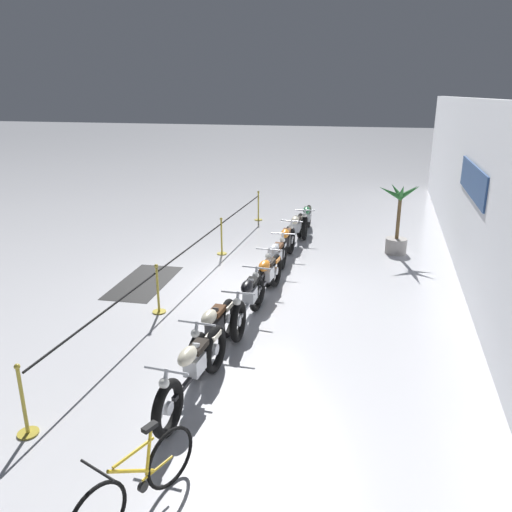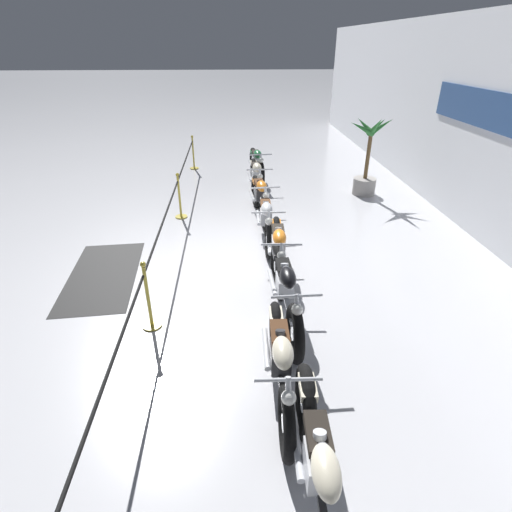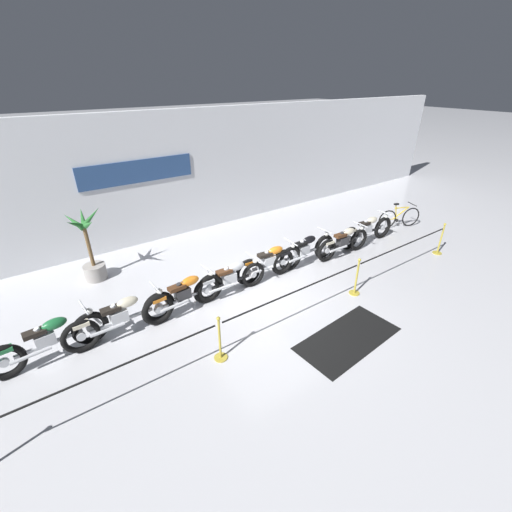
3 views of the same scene
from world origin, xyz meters
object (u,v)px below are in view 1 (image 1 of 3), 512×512
at_px(motorcycle_silver_3, 276,259).
at_px(potted_palm_left_of_row, 398,227).
at_px(motorcycle_cream_7, 193,371).
at_px(stanchion_far_right, 25,411).
at_px(floor_banner, 144,282).
at_px(motorcycle_cream_1, 296,230).
at_px(stanchion_far_left, 215,233).
at_px(stanchion_mid_right, 158,296).
at_px(motorcycle_cream_6, 213,330).
at_px(motorcycle_green_0, 307,219).
at_px(motorcycle_orange_4, 266,277).
at_px(motorcycle_orange_2, 286,244).
at_px(bicycle, 137,483).
at_px(motorcycle_black_5, 249,299).
at_px(stanchion_mid_left, 222,242).

height_order(motorcycle_silver_3, potted_palm_left_of_row, potted_palm_left_of_row).
distance_m(motorcycle_cream_7, stanchion_far_right, 2.27).
distance_m(motorcycle_silver_3, floor_banner, 3.23).
xyz_separation_m(motorcycle_cream_1, stanchion_far_left, (1.90, -1.85, 0.27)).
height_order(potted_palm_left_of_row, stanchion_mid_right, potted_palm_left_of_row).
distance_m(motorcycle_cream_1, floor_banner, 4.96).
distance_m(motorcycle_cream_6, floor_banner, 4.02).
height_order(motorcycle_silver_3, floor_banner, motorcycle_silver_3).
height_order(motorcycle_green_0, stanchion_far_right, stanchion_far_right).
relative_size(motorcycle_silver_3, motorcycle_cream_6, 0.99).
distance_m(motorcycle_orange_4, floor_banner, 3.10).
distance_m(motorcycle_orange_2, stanchion_mid_right, 4.38).
bearing_deg(motorcycle_cream_7, stanchion_mid_right, -145.67).
height_order(stanchion_mid_right, stanchion_far_right, same).
xyz_separation_m(bicycle, floor_banner, (-6.30, -3.15, -0.39)).
bearing_deg(motorcycle_green_0, motorcycle_orange_4, 0.20).
height_order(motorcycle_green_0, motorcycle_black_5, motorcycle_black_5).
distance_m(bicycle, stanchion_far_left, 8.62).
distance_m(motorcycle_orange_2, stanchion_far_left, 1.91).
bearing_deg(potted_palm_left_of_row, stanchion_mid_left, -74.21).
height_order(bicycle, stanchion_mid_left, stanchion_mid_left).
bearing_deg(potted_palm_left_of_row, motorcycle_cream_1, -90.71).
bearing_deg(stanchion_far_left, floor_banner, -28.07).
height_order(motorcycle_black_5, stanchion_mid_right, stanchion_mid_right).
xyz_separation_m(motorcycle_orange_2, stanchion_mid_left, (-0.10, -1.84, -0.11)).
bearing_deg(motorcycle_orange_2, floor_banner, -49.86).
distance_m(motorcycle_cream_1, motorcycle_cream_6, 6.83).
xyz_separation_m(motorcycle_black_5, stanchion_mid_left, (-4.00, -1.92, -0.12)).
relative_size(motorcycle_black_5, stanchion_mid_right, 2.34).
distance_m(motorcycle_cream_1, motorcycle_black_5, 5.38).
xyz_separation_m(bicycle, stanchion_mid_right, (-4.82, -2.05, -0.03)).
relative_size(motorcycle_cream_1, potted_palm_left_of_row, 1.19).
height_order(bicycle, floor_banner, bicycle).
relative_size(bicycle, stanchion_far_right, 1.58).
height_order(motorcycle_orange_4, bicycle, bicycle).
bearing_deg(motorcycle_cream_6, stanchion_mid_right, -129.38).
distance_m(stanchion_far_left, floor_banner, 2.46).
distance_m(motorcycle_cream_6, potted_palm_left_of_row, 7.45).
bearing_deg(potted_palm_left_of_row, motorcycle_silver_3, -46.32).
bearing_deg(motorcycle_black_5, bicycle, 1.49).
height_order(motorcycle_green_0, motorcycle_cream_7, motorcycle_cream_7).
xyz_separation_m(stanchion_mid_left, stanchion_far_right, (8.08, 0.00, 0.00)).
relative_size(motorcycle_green_0, motorcycle_silver_3, 1.10).
bearing_deg(motorcycle_orange_4, motorcycle_orange_2, -177.44).
height_order(motorcycle_orange_4, motorcycle_cream_6, motorcycle_orange_4).
bearing_deg(motorcycle_cream_1, floor_banner, -36.65).
relative_size(motorcycle_cream_1, bicycle, 1.48).
relative_size(potted_palm_left_of_row, floor_banner, 0.86).
bearing_deg(stanchion_far_right, motorcycle_silver_3, 164.40).
bearing_deg(motorcycle_silver_3, floor_banner, -68.25).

